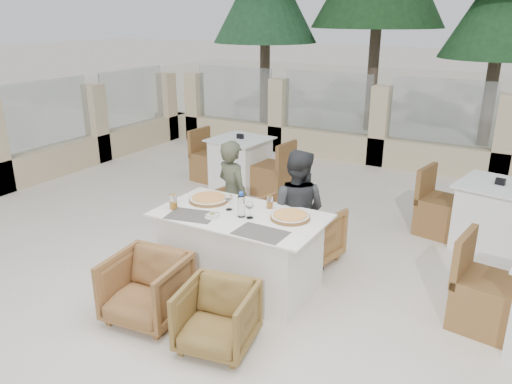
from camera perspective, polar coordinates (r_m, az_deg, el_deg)
The scene contains 25 objects.
ground at distance 5.16m, azimuth -2.25°, elevation -10.04°, with size 80.00×80.00×0.00m, color beige.
sand_patch at distance 18.13m, azimuth 22.10°, elevation 10.16°, with size 30.00×16.00×0.01m, color beige.
perimeter_wall_far at distance 9.09m, azimuth 13.96°, elevation 7.96°, with size 10.00×0.34×1.60m, color beige, non-canonical shape.
perimeter_wall_left at distance 8.86m, azimuth -22.53°, elevation 6.75°, with size 0.34×7.00×1.60m, color beige, non-canonical shape.
pine_far_left at distance 12.29m, azimuth 1.07°, elevation 20.57°, with size 2.42×2.42×5.50m, color #214F2B.
pine_centre at distance 11.03m, azimuth 26.30°, elevation 17.48°, with size 2.20×2.20×5.00m, color #214E26.
dining_table at distance 4.88m, azimuth -1.75°, elevation -6.74°, with size 1.60×0.90×0.77m, color white, non-canonical shape.
placemat_near_left at distance 4.72m, azimuth -7.38°, elevation -2.66°, with size 0.45×0.30×0.00m, color #524E46.
placemat_near_right at distance 4.32m, azimuth 0.54°, elevation -4.70°, with size 0.45×0.30×0.00m, color #524E47.
pizza_left at distance 5.06m, azimuth -5.41°, elevation -0.77°, with size 0.40×0.40×0.05m, color #CA5C1B.
pizza_right at distance 4.61m, azimuth 3.92°, elevation -2.80°, with size 0.37×0.37×0.05m, color orange.
water_bottle at distance 4.62m, azimuth -1.69°, elevation -1.44°, with size 0.07×0.07×0.24m, color #ACCFE2.
wine_glass_centre at distance 4.80m, azimuth -3.11°, elevation -1.02°, with size 0.08×0.08×0.18m, color silver, non-canonical shape.
wine_glass_near at distance 4.60m, azimuth -0.72°, elevation -1.93°, with size 0.08×0.08×0.18m, color white, non-canonical shape.
beer_glass_left at distance 4.88m, azimuth -9.44°, elevation -1.10°, with size 0.07×0.07×0.15m, color orange.
beer_glass_right at distance 4.85m, azimuth 1.58°, elevation -1.14°, with size 0.06×0.06×0.12m, color orange.
olive_dish at distance 4.66m, azimuth -4.99°, elevation -2.64°, with size 0.11×0.11×0.04m, color silver, non-canonical shape.
armchair_far_left at distance 5.96m, azimuth -1.81°, elevation -2.57°, with size 0.64×0.65×0.60m, color #996437.
armchair_far_right at distance 5.43m, azimuth 5.62°, elevation -4.82°, with size 0.66×0.68×0.62m, color olive.
armchair_near_left at distance 4.53m, azimuth -12.40°, elevation -10.69°, with size 0.63×0.65×0.59m, color brown.
armchair_near_right at distance 4.12m, azimuth -4.46°, elevation -14.09°, with size 0.57×0.59×0.54m, color brown.
diner_left at distance 5.58m, azimuth -2.67°, elevation -0.44°, with size 0.46×0.30×1.27m, color #474A36.
diner_right at distance 5.12m, azimuth 4.63°, elevation -2.19°, with size 0.63×0.49×1.30m, color #323437.
bg_table_a at distance 7.73m, azimuth -1.79°, elevation 3.35°, with size 1.64×0.82×0.77m, color white, non-canonical shape.
bg_table_b at distance 6.28m, azimuth 25.59°, elevation -2.55°, with size 1.64×0.82×0.77m, color white, non-canonical shape.
Camera 1 is at (2.38, -3.79, 2.55)m, focal length 35.00 mm.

